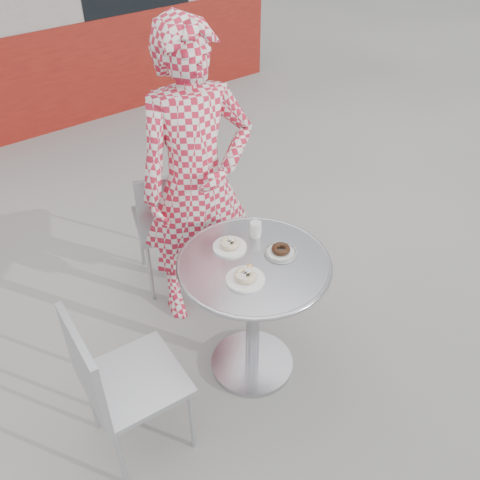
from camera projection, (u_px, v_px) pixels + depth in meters
ground at (249, 361)px, 3.18m from camera, size 60.00×60.00×0.00m
bistro_table at (253, 290)px, 2.79m from camera, size 0.79×0.79×0.80m
chair_far at (173, 245)px, 3.59m from camera, size 0.57×0.57×0.93m
chair_left at (137, 405)px, 2.61m from camera, size 0.47×0.47×0.91m
seated_person at (197, 184)px, 3.01m from camera, size 0.75×0.59×1.84m
plate_far at (230, 245)px, 2.75m from camera, size 0.17×0.17×0.04m
plate_near at (246, 277)px, 2.55m from camera, size 0.19×0.19×0.05m
plate_checker at (281, 251)px, 2.71m from camera, size 0.17×0.17×0.04m
milk_cup at (256, 229)px, 2.81m from camera, size 0.07×0.07×0.10m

